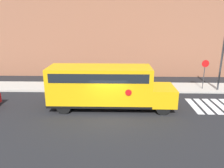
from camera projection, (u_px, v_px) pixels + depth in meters
name	position (u px, v px, depth m)	size (l,w,h in m)	color
ground_plane	(108.00, 116.00, 15.08)	(60.00, 60.00, 0.00)	black
sidewalk_strip	(111.00, 87.00, 21.29)	(44.00, 3.00, 0.15)	#B2ADA3
building_backdrop	(113.00, 29.00, 26.05)	(32.00, 4.00, 10.63)	#935B42
school_bus	(105.00, 85.00, 15.92)	(9.11, 2.57, 3.16)	#EAA80F
stop_sign	(204.00, 71.00, 20.06)	(0.66, 0.10, 2.88)	#38383A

